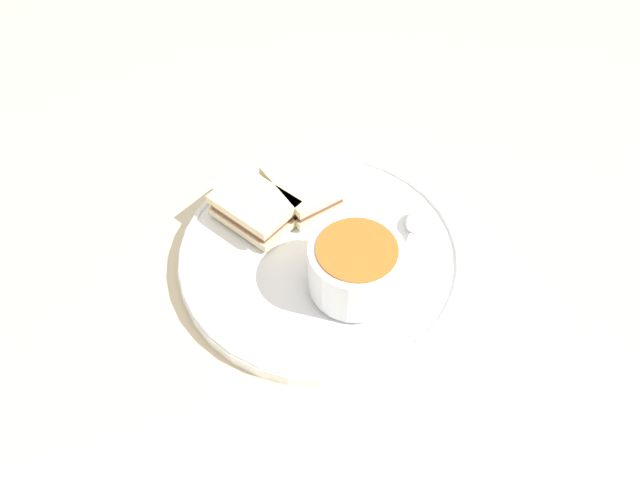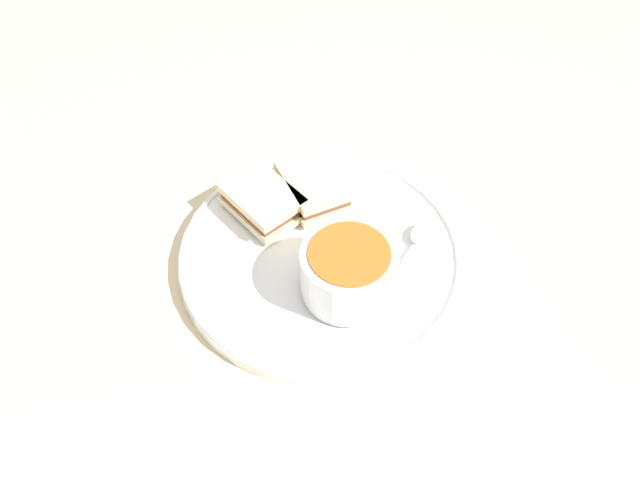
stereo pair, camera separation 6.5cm
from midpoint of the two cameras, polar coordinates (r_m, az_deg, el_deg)
name	(u,v)px [view 2 (the right image)]	position (r m, az deg, el deg)	size (l,w,h in m)	color
ground_plane	(320,260)	(0.68, 2.75, -2.02)	(2.40, 2.40, 0.00)	beige
plate	(320,254)	(0.67, 2.78, -1.49)	(0.30, 0.30, 0.02)	white
soup_bowl	(348,271)	(0.61, 5.66, -3.00)	(0.09, 0.09, 0.06)	white
spoon	(418,239)	(0.68, 11.69, -0.11)	(0.05, 0.11, 0.01)	silver
sandwich_half_near	(313,186)	(0.70, 2.01, 4.77)	(0.10, 0.11, 0.03)	beige
sandwich_half_far	(263,201)	(0.69, -2.58, 3.42)	(0.11, 0.10, 0.03)	beige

